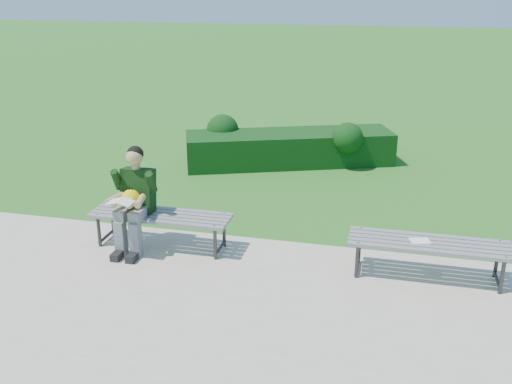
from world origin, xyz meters
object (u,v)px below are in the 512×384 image
hedge (288,146)px  bench_right (429,246)px  bench_left (161,218)px  seated_boy (134,197)px  paper_sheet (420,241)px

hedge → bench_right: 4.67m
bench_left → bench_right: size_ratio=1.00×
seated_boy → bench_right: bearing=0.5°
bench_right → seated_boy: bearing=-179.5°
bench_right → paper_sheet: bearing=180.0°
bench_left → seated_boy: 0.43m
bench_left → seated_boy: bearing=-162.7°
hedge → paper_sheet: bearing=-60.5°
hedge → seated_boy: size_ratio=2.98×
hedge → bench_left: hedge is taller
hedge → seated_boy: 4.24m
hedge → bench_left: bearing=-102.9°
hedge → bench_left: size_ratio=2.18×
hedge → bench_right: (2.37, -4.02, 0.07)m
bench_left → paper_sheet: (3.18, -0.06, 0.06)m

